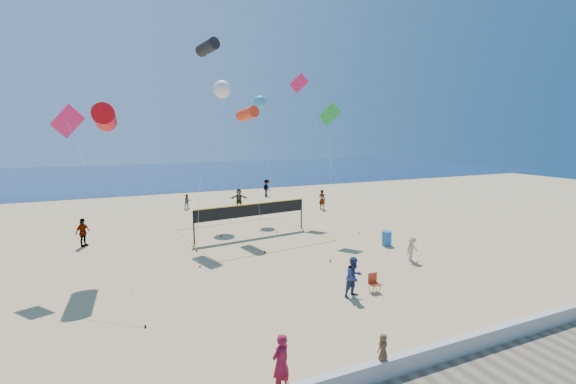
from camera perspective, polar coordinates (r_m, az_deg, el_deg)
name	(u,v)px	position (r m, az deg, el deg)	size (l,w,h in m)	color
ground	(339,330)	(15.63, 7.62, -19.66)	(120.00, 120.00, 0.00)	tan
ocean	(163,174)	(74.42, -17.99, 2.60)	(140.00, 50.00, 0.03)	navy
seawall	(390,367)	(13.37, 14.94, -23.71)	(32.00, 0.30, 0.60)	#B1B0AC
woman	(281,363)	(12.08, -1.07, -24.01)	(0.64, 0.42, 1.76)	maroon
toddler	(383,347)	(12.86, 13.90, -21.39)	(0.40, 0.26, 0.82)	brown
bystander_a	(354,277)	(18.18, 9.75, -12.28)	(0.91, 0.71, 1.87)	navy
bystander_b	(412,249)	(23.78, 17.88, -8.03)	(0.94, 0.54, 1.46)	tan
far_person_0	(83,232)	(28.79, -28.13, -5.31)	(1.10, 0.46, 1.88)	gray
far_person_1	(239,199)	(38.62, -7.29, -0.97)	(1.77, 0.56, 1.91)	gray
far_person_2	(322,199)	(37.90, 5.06, -1.10)	(0.70, 0.46, 1.93)	gray
far_person_3	(187,202)	(39.18, -14.69, -1.39)	(0.70, 0.55, 1.45)	gray
far_person_4	(267,188)	(45.80, -3.18, 0.63)	(1.25, 0.72, 1.94)	gray
camp_chair	(374,281)	(19.05, 12.58, -12.80)	(0.48, 0.60, 0.97)	red
trash_barrel	(387,238)	(26.61, 14.42, -6.66)	(0.63, 0.63, 0.95)	#1A62AB
volleyball_net	(252,214)	(28.07, -5.39, -3.24)	(9.91, 9.79, 2.36)	black
kite_0	(105,118)	(23.23, -25.51, 9.91)	(4.98, 3.82, 8.97)	red
kite_1	(208,47)	(31.27, -11.83, 20.24)	(3.26, 7.35, 14.35)	black
kite_2	(247,114)	(29.45, -6.05, 11.44)	(1.69, 7.33, 9.40)	red
kite_3	(71,129)	(22.63, -29.51, 8.08)	(3.74, 8.42, 8.90)	#ED1E5A
kite_4	(330,120)	(28.80, 6.26, 10.53)	(4.50, 7.01, 9.68)	green
kite_5	(302,91)	(35.24, 2.11, 14.75)	(1.71, 9.21, 12.71)	#E71E54
kite_6	(222,89)	(34.47, -9.74, 14.76)	(3.02, 7.63, 11.87)	white
kite_7	(260,103)	(35.55, -4.21, 13.08)	(2.19, 8.23, 10.73)	#3495CF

